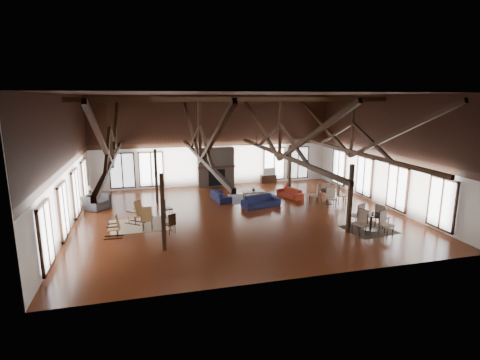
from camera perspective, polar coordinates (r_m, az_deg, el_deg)
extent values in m
plane|color=#562012|center=(19.01, 0.14, -5.41)|extent=(16.00, 16.00, 0.00)
cube|color=black|center=(18.10, 0.15, 12.98)|extent=(16.00, 14.00, 0.02)
cube|color=white|center=(25.09, -3.90, 5.94)|extent=(16.00, 0.02, 6.00)
cube|color=white|center=(11.80, 8.73, -1.58)|extent=(16.00, 0.02, 6.00)
cube|color=white|center=(18.07, -25.24, 2.24)|extent=(0.02, 14.00, 6.00)
cube|color=white|center=(21.73, 21.07, 4.13)|extent=(0.02, 14.00, 6.00)
cube|color=black|center=(18.10, 0.15, 12.19)|extent=(15.60, 0.18, 0.22)
cube|color=black|center=(17.79, -18.93, 2.78)|extent=(0.16, 13.70, 0.18)
cube|color=black|center=(17.63, -19.24, 7.11)|extent=(0.14, 0.14, 2.70)
cube|color=black|center=(21.12, -18.48, 7.59)|extent=(0.15, 7.07, 3.12)
cube|color=black|center=(14.17, -20.28, 5.38)|extent=(0.15, 7.07, 3.12)
cube|color=black|center=(17.92, -6.07, 3.45)|extent=(0.16, 13.70, 0.18)
cube|color=black|center=(17.76, -6.17, 7.76)|extent=(0.14, 0.14, 2.70)
cube|color=black|center=(21.23, -7.56, 8.14)|extent=(0.15, 7.07, 3.12)
cube|color=black|center=(14.33, -4.10, 6.18)|extent=(0.15, 7.07, 3.12)
cube|color=black|center=(18.91, 6.04, 3.92)|extent=(0.16, 13.70, 0.18)
cube|color=black|center=(18.75, 6.13, 8.00)|extent=(0.14, 0.14, 2.70)
cube|color=black|center=(22.07, 2.92, 8.39)|extent=(0.15, 7.07, 3.12)
cube|color=black|center=(15.55, 10.65, 6.49)|extent=(0.15, 7.07, 3.12)
cube|color=black|center=(20.64, 16.53, 4.19)|extent=(0.16, 13.70, 0.18)
cube|color=black|center=(20.50, 16.77, 7.92)|extent=(0.14, 0.14, 2.70)
cube|color=black|center=(23.57, 12.34, 8.38)|extent=(0.15, 7.07, 3.12)
cube|color=black|center=(17.61, 22.61, 6.43)|extent=(0.15, 7.07, 3.12)
cube|color=black|center=(14.67, -11.66, -4.89)|extent=(0.16, 0.16, 3.05)
cube|color=black|center=(16.97, 16.42, -2.77)|extent=(0.16, 0.16, 3.05)
cube|color=black|center=(21.46, -12.65, 0.57)|extent=(0.16, 0.16, 3.05)
cube|color=black|center=(23.09, 7.59, 1.59)|extent=(0.16, 0.16, 3.05)
cube|color=brown|center=(25.03, -3.71, 1.99)|extent=(2.40, 0.62, 2.60)
cube|color=black|center=(24.85, -3.55, 0.39)|extent=(1.10, 0.06, 1.10)
cube|color=black|center=(24.75, -3.59, 1.99)|extent=(2.50, 0.20, 0.12)
cylinder|color=black|center=(17.36, 2.59, 6.55)|extent=(0.04, 0.04, 0.70)
cylinder|color=black|center=(17.40, 2.58, 5.40)|extent=(0.20, 0.20, 0.10)
cube|color=black|center=(17.54, 3.99, 5.44)|extent=(0.70, 0.12, 0.02)
cube|color=black|center=(17.83, 2.16, 5.58)|extent=(0.12, 0.70, 0.02)
cube|color=black|center=(17.28, 1.15, 5.36)|extent=(0.70, 0.12, 0.02)
cube|color=black|center=(16.97, 3.02, 5.22)|extent=(0.12, 0.70, 0.02)
imported|color=#15193B|center=(20.45, 3.22, -3.24)|extent=(2.23, 1.29, 0.61)
imported|color=#15193C|center=(21.70, -2.94, -2.41)|extent=(1.95, 0.96, 0.55)
imported|color=maroon|center=(22.55, 7.62, -1.96)|extent=(1.91, 1.21, 0.52)
cube|color=brown|center=(21.88, 2.06, -1.79)|extent=(1.27, 0.65, 0.06)
cube|color=brown|center=(21.61, 0.87, -2.63)|extent=(0.06, 0.06, 0.42)
cube|color=brown|center=(22.00, 0.59, -2.36)|extent=(0.06, 0.06, 0.42)
cube|color=brown|center=(21.90, 3.54, -2.45)|extent=(0.06, 0.06, 0.42)
cube|color=brown|center=(22.28, 3.21, -2.18)|extent=(0.06, 0.06, 0.42)
imported|color=#B2B2B2|center=(21.91, 2.09, -1.41)|extent=(0.26, 0.26, 0.21)
imported|color=#333336|center=(21.39, -21.05, -3.15)|extent=(1.56, 1.58, 0.78)
cube|color=black|center=(22.31, -21.82, -2.83)|extent=(0.45, 0.45, 0.60)
cylinder|color=black|center=(22.19, -21.92, -1.64)|extent=(0.08, 0.08, 0.36)
cone|color=beige|center=(22.14, -21.97, -1.04)|extent=(0.32, 0.32, 0.26)
cube|color=olive|center=(18.40, -15.75, -5.08)|extent=(0.68, 0.69, 0.05)
cube|color=olive|center=(18.16, -15.24, -4.14)|extent=(0.45, 0.52, 0.72)
cube|color=black|center=(18.37, -16.07, -6.48)|extent=(0.74, 0.57, 0.05)
cube|color=black|center=(18.68, -15.28, -6.12)|extent=(0.74, 0.57, 0.05)
cube|color=olive|center=(17.59, -13.96, -5.88)|extent=(0.48, 0.46, 0.05)
cube|color=olive|center=(17.29, -14.02, -5.09)|extent=(0.47, 0.19, 0.68)
cube|color=black|center=(17.72, -14.53, -7.10)|extent=(0.07, 0.83, 0.05)
cube|color=black|center=(17.71, -13.26, -7.04)|extent=(0.07, 0.83, 0.05)
cube|color=olive|center=(16.86, -18.76, -7.09)|extent=(0.43, 0.45, 0.05)
cube|color=olive|center=(16.75, -18.15, -6.09)|extent=(0.18, 0.44, 0.63)
cube|color=black|center=(16.81, -18.74, -8.45)|extent=(0.78, 0.07, 0.05)
cube|color=black|center=(17.15, -18.62, -8.02)|extent=(0.78, 0.07, 0.05)
cube|color=black|center=(18.90, -10.98, -4.34)|extent=(0.52, 0.52, 0.05)
cube|color=black|center=(18.77, -11.55, -3.63)|extent=(0.16, 0.41, 0.55)
cylinder|color=black|center=(18.96, -10.95, -4.99)|extent=(0.03, 0.03, 0.45)
cube|color=black|center=(16.74, -10.63, -6.64)|extent=(0.54, 0.54, 0.05)
cube|color=black|center=(16.53, -10.30, -5.96)|extent=(0.35, 0.24, 0.51)
cylinder|color=black|center=(16.81, -10.60, -7.31)|extent=(0.03, 0.03, 0.42)
cylinder|color=black|center=(17.66, 19.41, -4.96)|extent=(0.90, 0.90, 0.04)
cylinder|color=black|center=(17.77, 19.33, -6.11)|extent=(0.10, 0.10, 0.74)
cylinder|color=black|center=(17.89, 19.24, -7.23)|extent=(0.54, 0.54, 0.04)
cylinder|color=black|center=(21.51, 13.27, -1.55)|extent=(0.88, 0.88, 0.04)
cylinder|color=black|center=(21.60, 13.22, -2.49)|extent=(0.10, 0.10, 0.73)
cylinder|color=black|center=(21.69, 13.18, -3.43)|extent=(0.53, 0.53, 0.04)
imported|color=#B2B2B2|center=(17.64, 19.56, -4.77)|extent=(0.15, 0.15, 0.09)
imported|color=#B2B2B2|center=(21.51, 13.51, -1.39)|extent=(0.15, 0.15, 0.09)
cube|color=black|center=(26.24, 4.36, 0.18)|extent=(1.09, 0.41, 0.54)
imported|color=#B2B2B2|center=(26.14, 4.43, 1.32)|extent=(0.90, 0.18, 0.52)
cube|color=tan|center=(18.24, -14.99, -6.62)|extent=(2.90, 2.34, 0.01)
cube|color=#1B244B|center=(22.20, 2.11, -2.78)|extent=(3.10, 2.43, 0.01)
cube|color=black|center=(18.01, 19.03, -7.13)|extent=(2.24, 2.08, 0.01)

